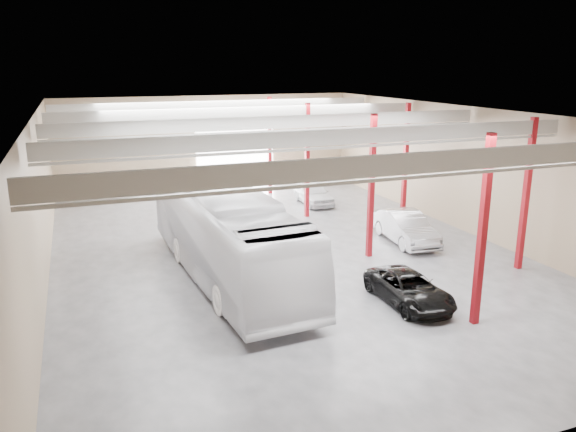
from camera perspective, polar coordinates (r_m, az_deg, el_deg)
depot_shell at (r=27.75m, az=-0.61°, el=6.38°), size 22.12×32.12×7.06m
coach_bus at (r=24.87m, az=-6.32°, el=-1.87°), size 4.13×14.31×3.94m
black_sedan at (r=22.92m, az=12.20°, el=-7.24°), size 2.08×4.45×1.23m
car_row_a at (r=25.40m, az=-2.83°, el=-4.07°), size 3.19×5.38×1.72m
car_row_b at (r=31.89m, az=-4.17°, el=-0.22°), size 3.08×4.96×1.54m
car_row_c at (r=36.43m, az=-8.64°, el=1.73°), size 2.67×5.99×1.71m
car_right_near at (r=30.48m, az=11.84°, el=-1.12°), size 2.29×5.21×1.67m
car_right_far at (r=38.15m, az=2.63°, el=2.32°), size 1.93×4.39×1.47m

